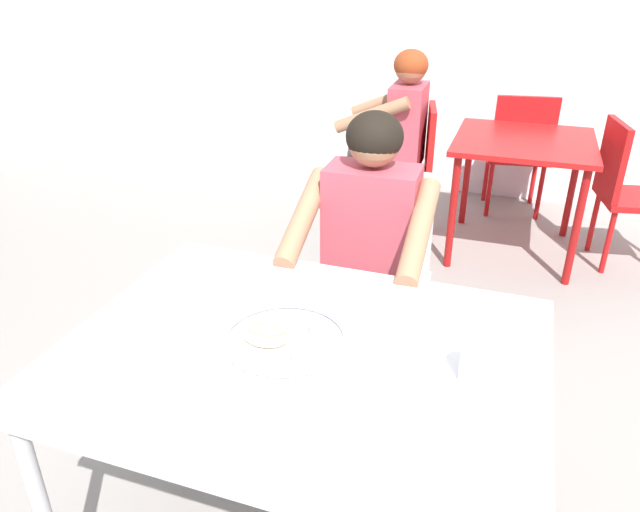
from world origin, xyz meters
name	(u,v)px	position (x,y,z in m)	size (l,w,h in m)	color
table_foreground	(302,369)	(-0.07, 0.08, 0.68)	(1.25, 0.95, 0.74)	silver
thali_tray	(285,339)	(-0.12, 0.09, 0.75)	(0.34, 0.34, 0.03)	#B7BABF
drinking_cup	(476,362)	(0.37, 0.10, 0.80)	(0.08, 0.08, 0.10)	silver
chair_foreground	(376,265)	(-0.09, 1.02, 0.52)	(0.44, 0.43, 0.90)	silver
diner_foreground	(364,246)	(-0.09, 0.79, 0.72)	(0.50, 0.56, 1.19)	#2E2E2E
table_background_red	(523,154)	(0.42, 2.48, 0.63)	(0.79, 0.82, 0.72)	#B71414
chair_red_left	(412,164)	(-0.23, 2.48, 0.50)	(0.46, 0.45, 0.86)	red
chair_red_right	(627,187)	(1.01, 2.52, 0.49)	(0.49, 0.46, 0.86)	#AE1213
chair_red_far	(519,147)	(0.39, 3.11, 0.49)	(0.48, 0.45, 0.86)	#B01315
patron_background	(392,129)	(-0.37, 2.48, 0.71)	(0.56, 0.50, 1.19)	#2C2C2C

